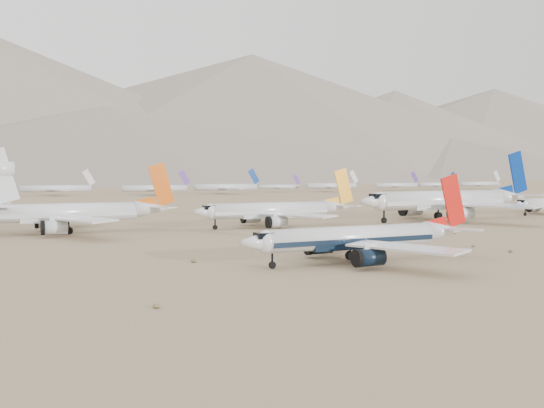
# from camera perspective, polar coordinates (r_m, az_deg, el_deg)

# --- Properties ---
(ground) EXTENTS (7000.00, 7000.00, 0.00)m
(ground) POSITION_cam_1_polar(r_m,az_deg,el_deg) (98.74, 12.48, -5.39)
(ground) COLOR #83674C
(ground) RESTS_ON ground
(main_airliner) EXTENTS (40.00, 39.07, 14.12)m
(main_airliner) POSITION_cam_1_polar(r_m,az_deg,el_deg) (97.62, 8.46, -3.15)
(main_airliner) COLOR silver
(main_airliner) RESTS_ON ground
(row2_navy_widebody) EXTENTS (59.57, 58.25, 21.19)m
(row2_navy_widebody) POSITION_cam_1_polar(r_m,az_deg,el_deg) (187.58, 16.32, 0.32)
(row2_navy_widebody) COLOR silver
(row2_navy_widebody) RESTS_ON ground
(row2_gold_tail) EXTENTS (43.57, 42.61, 15.51)m
(row2_gold_tail) POSITION_cam_1_polar(r_m,az_deg,el_deg) (157.88, 0.47, -0.61)
(row2_gold_tail) COLOR silver
(row2_gold_tail) RESTS_ON ground
(row2_orange_tail) EXTENTS (47.07, 46.05, 16.79)m
(row2_orange_tail) POSITION_cam_1_polar(r_m,az_deg,el_deg) (149.65, -18.52, -0.82)
(row2_orange_tail) COLOR silver
(row2_orange_tail) RESTS_ON ground
(distant_storage_row) EXTENTS (628.64, 59.90, 14.66)m
(distant_storage_row) POSITION_cam_1_polar(r_m,az_deg,el_deg) (393.37, -10.67, 1.50)
(distant_storage_row) COLOR silver
(distant_storage_row) RESTS_ON ground
(mountain_range) EXTENTS (7354.00, 3024.00, 470.00)m
(mountain_range) POSITION_cam_1_polar(r_m,az_deg,el_deg) (1738.82, -21.29, 8.61)
(mountain_range) COLOR slate
(mountain_range) RESTS_ON ground
(foothills) EXTENTS (4637.50, 1395.00, 155.00)m
(foothills) POSITION_cam_1_polar(r_m,az_deg,el_deg) (1316.22, 1.03, 5.30)
(foothills) COLOR slate
(foothills) RESTS_ON ground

